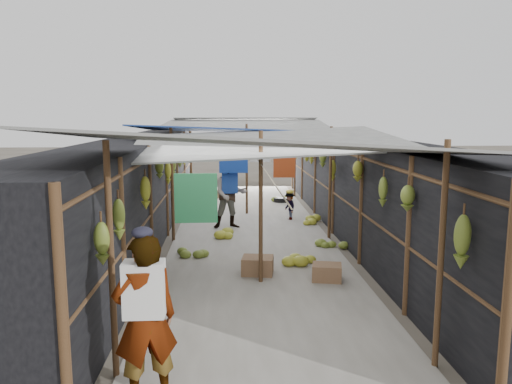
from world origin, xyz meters
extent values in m
plane|color=#6B6356|center=(0.00, 0.00, 0.00)|extent=(80.00, 80.00, 0.00)
cube|color=#9E998E|center=(0.00, 6.50, 0.01)|extent=(3.60, 16.00, 0.02)
cube|color=black|center=(-2.70, 6.50, 1.15)|extent=(1.40, 15.00, 2.30)
cube|color=black|center=(2.70, 6.50, 1.15)|extent=(1.40, 15.00, 2.30)
cube|color=#836043|center=(-0.03, 3.43, 0.17)|extent=(0.61, 0.52, 0.33)
cube|color=#836043|center=(1.15, 3.01, 0.15)|extent=(0.57, 0.49, 0.30)
cube|color=#836043|center=(-0.83, 11.89, 0.12)|extent=(0.46, 0.41, 0.25)
cylinder|color=black|center=(1.20, 10.93, 0.08)|extent=(0.54, 0.54, 0.16)
imported|color=silver|center=(-1.38, -0.50, 0.87)|extent=(0.73, 0.60, 1.73)
imported|color=#1D4292|center=(-0.49, 7.20, 0.88)|extent=(0.93, 0.77, 1.75)
imported|color=#514A46|center=(1.13, 8.08, 0.39)|extent=(0.41, 0.56, 0.78)
cylinder|color=brown|center=(-1.80, 0.00, 1.30)|extent=(0.07, 0.07, 2.60)
cylinder|color=brown|center=(1.80, 0.00, 1.30)|extent=(0.07, 0.07, 2.60)
cylinder|color=brown|center=(0.00, 3.00, 1.30)|extent=(0.07, 0.07, 2.60)
cylinder|color=brown|center=(-1.80, 6.00, 1.30)|extent=(0.07, 0.07, 2.60)
cylinder|color=brown|center=(1.80, 6.00, 1.30)|extent=(0.07, 0.07, 2.60)
cylinder|color=brown|center=(0.00, 9.00, 1.30)|extent=(0.07, 0.07, 2.60)
cylinder|color=brown|center=(-1.80, 12.00, 1.30)|extent=(0.07, 0.07, 2.60)
cylinder|color=brown|center=(1.80, 12.00, 1.30)|extent=(0.07, 0.07, 2.60)
cube|color=gray|center=(0.00, 1.00, 2.50)|extent=(5.21, 3.19, 0.52)
cube|color=gray|center=(0.20, 4.20, 2.35)|extent=(5.23, 3.73, 0.50)
cube|color=navy|center=(-0.10, 7.50, 2.45)|extent=(5.40, 3.60, 0.41)
cube|color=gray|center=(0.00, 10.80, 2.55)|extent=(5.37, 3.66, 0.27)
cube|color=gray|center=(0.10, 13.20, 2.65)|extent=(5.00, 1.99, 0.24)
cylinder|color=brown|center=(-2.00, 6.50, 2.05)|extent=(0.06, 15.00, 0.06)
cylinder|color=brown|center=(2.00, 6.50, 2.05)|extent=(0.06, 15.00, 0.06)
cylinder|color=gray|center=(0.00, 6.50, 2.05)|extent=(0.02, 15.00, 0.02)
cube|color=silver|center=(0.39, 9.16, 1.77)|extent=(0.60, 0.03, 0.55)
cube|color=#983717|center=(0.73, 5.94, 1.75)|extent=(0.50, 0.03, 0.60)
cube|color=#2A804B|center=(-1.00, 1.71, 1.70)|extent=(0.60, 0.03, 0.70)
cube|color=#173A9A|center=(-0.40, 6.91, 1.75)|extent=(0.70, 0.03, 0.60)
ellipsoid|color=olive|center=(-1.88, -0.03, 1.51)|extent=(0.17, 0.15, 0.48)
ellipsoid|color=olive|center=(-1.88, 0.82, 1.59)|extent=(0.15, 0.13, 0.53)
ellipsoid|color=#9D9F29|center=(-1.88, 2.83, 1.61)|extent=(0.17, 0.14, 0.55)
ellipsoid|color=olive|center=(-1.88, 4.55, 1.82)|extent=(0.17, 0.15, 0.40)
ellipsoid|color=#9D9F29|center=(-1.88, 5.93, 1.57)|extent=(0.15, 0.13, 0.52)
ellipsoid|color=olive|center=(-1.88, 6.97, 1.60)|extent=(0.16, 0.14, 0.47)
ellipsoid|color=olive|center=(-1.88, 8.77, 1.67)|extent=(0.18, 0.15, 0.56)
ellipsoid|color=#9D9F29|center=(-1.88, 10.18, 1.55)|extent=(0.15, 0.13, 0.47)
ellipsoid|color=olive|center=(-1.88, 11.78, 1.74)|extent=(0.16, 0.13, 0.47)
ellipsoid|color=#9D9F29|center=(-1.88, 13.41, 1.49)|extent=(0.20, 0.17, 0.58)
ellipsoid|color=olive|center=(1.88, -0.30, 1.55)|extent=(0.18, 0.15, 0.59)
ellipsoid|color=olive|center=(1.88, 1.30, 1.74)|extent=(0.20, 0.17, 0.37)
ellipsoid|color=olive|center=(1.88, 2.37, 1.66)|extent=(0.14, 0.12, 0.49)
ellipsoid|color=#9D9F29|center=(1.88, 3.92, 1.81)|extent=(0.19, 0.16, 0.41)
ellipsoid|color=#9D9F29|center=(1.88, 6.13, 1.58)|extent=(0.15, 0.13, 0.50)
ellipsoid|color=olive|center=(1.88, 7.35, 1.77)|extent=(0.19, 0.17, 0.50)
ellipsoid|color=#9D9F29|center=(1.88, 9.06, 1.69)|extent=(0.17, 0.14, 0.51)
ellipsoid|color=#9D9F29|center=(1.88, 9.89, 1.61)|extent=(0.19, 0.16, 0.37)
ellipsoid|color=#9D9F29|center=(1.88, 12.19, 1.60)|extent=(0.18, 0.16, 0.57)
ellipsoid|color=olive|center=(1.88, 13.29, 1.67)|extent=(0.15, 0.13, 0.59)
ellipsoid|color=#9D9F29|center=(1.60, 7.66, 0.16)|extent=(0.65, 0.55, 0.33)
ellipsoid|color=#9D9F29|center=(-0.47, 6.16, 0.14)|extent=(0.56, 0.48, 0.28)
ellipsoid|color=olive|center=(-1.39, 8.69, 0.16)|extent=(0.66, 0.56, 0.33)
ellipsoid|color=#9D9F29|center=(0.86, 4.13, 0.15)|extent=(0.60, 0.51, 0.30)
ellipsoid|color=olive|center=(1.70, 5.31, 0.13)|extent=(0.54, 0.46, 0.27)
ellipsoid|color=#9D9F29|center=(-1.41, 10.63, 0.13)|extent=(0.54, 0.46, 0.27)
ellipsoid|color=olive|center=(1.20, 10.89, 0.15)|extent=(0.62, 0.53, 0.31)
ellipsoid|color=olive|center=(-1.27, 4.53, 0.15)|extent=(0.61, 0.52, 0.31)
camera|label=1|loc=(-0.55, -5.21, 2.86)|focal=35.00mm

